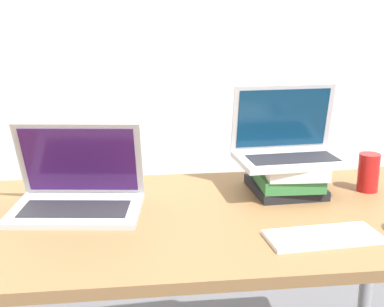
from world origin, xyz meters
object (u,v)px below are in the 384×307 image
object	(u,v)px
laptop_left	(78,193)
book_stack	(288,177)
wireless_keyboard	(323,236)
soda_can	(368,172)
laptop_on_books	(288,145)

from	to	relation	value
laptop_left	book_stack	size ratio (longest dim) A/B	1.59
wireless_keyboard	soda_can	xyz separation A→B (m)	(0.27, 0.34, 0.05)
wireless_keyboard	book_stack	bearing A→B (deg)	87.85
book_stack	soda_can	distance (m)	0.26
laptop_on_books	wireless_keyboard	size ratio (longest dim) A/B	1.16
laptop_left	soda_can	distance (m)	0.91
soda_can	wireless_keyboard	bearing A→B (deg)	-128.76
laptop_on_books	laptop_left	bearing A→B (deg)	-172.58
book_stack	wireless_keyboard	size ratio (longest dim) A/B	0.84
laptop_left	soda_can	bearing A→B (deg)	3.26
wireless_keyboard	soda_can	size ratio (longest dim) A/B	2.43
laptop_left	wireless_keyboard	size ratio (longest dim) A/B	1.34
book_stack	soda_can	size ratio (longest dim) A/B	2.04
laptop_left	laptop_on_books	distance (m)	0.66
laptop_left	book_stack	bearing A→B (deg)	6.12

